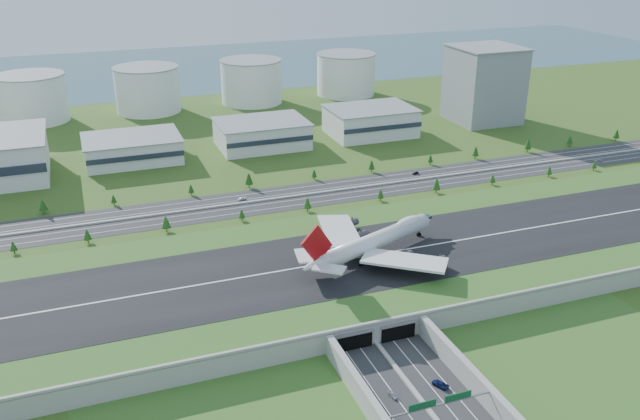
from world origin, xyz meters
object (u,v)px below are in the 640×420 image
object	(u,v)px
fuel_tank_a	(32,99)
car_5	(415,173)
office_tower	(484,85)
car_0	(393,395)
car_7	(242,199)
car_6	(598,161)
boeing_747	(373,241)
car_2	(440,384)

from	to	relation	value
fuel_tank_a	car_5	bearing A→B (deg)	-43.54
office_tower	fuel_tank_a	size ratio (longest dim) A/B	1.10
office_tower	car_0	xyz separation A→B (m)	(-207.37, -273.90, -26.65)
office_tower	car_7	distance (m)	233.56
car_0	car_6	world-z (taller)	car_6
car_0	fuel_tank_a	bearing A→B (deg)	96.75
car_7	boeing_747	bearing A→B (deg)	8.52
car_2	fuel_tank_a	bearing A→B (deg)	-95.49
fuel_tank_a	car_5	size ratio (longest dim) A/B	11.51
boeing_747	car_6	size ratio (longest dim) A/B	12.67
car_7	car_0	bearing A→B (deg)	-8.10
office_tower	boeing_747	world-z (taller)	office_tower
boeing_747	car_2	bearing A→B (deg)	-119.72
car_2	car_7	size ratio (longest dim) A/B	1.18
fuel_tank_a	car_7	size ratio (longest dim) A/B	10.06
office_tower	car_7	world-z (taller)	office_tower
car_0	car_5	world-z (taller)	car_0
boeing_747	car_6	xyz separation A→B (m)	(194.60, 84.79, -13.94)
office_tower	car_7	bearing A→B (deg)	-155.89
office_tower	car_0	bearing A→B (deg)	-127.13
car_6	office_tower	bearing A→B (deg)	11.68
car_0	car_6	bearing A→B (deg)	26.85
office_tower	car_7	xyz separation A→B (m)	(-211.80, -94.77, -26.66)
fuel_tank_a	car_7	bearing A→B (deg)	-62.72
car_5	office_tower	bearing A→B (deg)	115.30
car_2	car_6	distance (m)	263.35
car_0	car_2	world-z (taller)	car_2
car_5	car_7	world-z (taller)	car_7
fuel_tank_a	car_7	xyz separation A→B (m)	(108.20, -209.77, -16.66)
car_7	car_2	bearing A→B (deg)	-2.79
car_6	car_7	xyz separation A→B (m)	(-227.34, 15.72, -0.10)
car_5	boeing_747	bearing A→B (deg)	-51.70
car_5	car_6	size ratio (longest dim) A/B	0.73
fuel_tank_a	car_7	distance (m)	236.62
office_tower	fuel_tank_a	bearing A→B (deg)	160.23
boeing_747	car_2	size ratio (longest dim) A/B	12.75
car_6	car_7	bearing A→B (deg)	89.72
car_5	car_7	size ratio (longest dim) A/B	0.87
office_tower	car_0	world-z (taller)	office_tower
car_6	car_7	world-z (taller)	car_6
car_7	office_tower	bearing A→B (deg)	104.58
car_2	car_5	bearing A→B (deg)	-139.21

